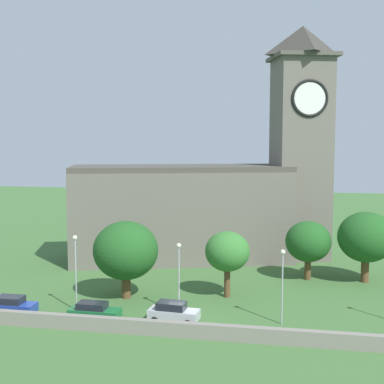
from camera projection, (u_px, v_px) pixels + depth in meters
name	position (u px, v px, depth m)	size (l,w,h in m)	color
ground_plane	(207.00, 277.00, 62.92)	(200.00, 200.00, 0.00)	#3D6633
church	(219.00, 191.00, 71.40)	(35.61, 18.13, 31.01)	#666056
quay_barrier	(171.00, 329.00, 44.39)	(46.42, 0.70, 1.27)	gray
car_blue	(12.00, 306.00, 49.65)	(4.35, 2.13, 1.77)	#233D9E
car_green	(94.00, 311.00, 48.23)	(4.67, 2.10, 1.65)	#1E6B38
car_silver	(173.00, 312.00, 47.64)	(4.62, 2.39, 1.87)	silver
streetlamp_west_mid	(75.00, 261.00, 50.44)	(0.44, 0.44, 7.29)	#9EA0A5
streetlamp_central	(179.00, 266.00, 49.69)	(0.44, 0.44, 6.70)	#9EA0A5
streetlamp_east_mid	(282.00, 274.00, 46.87)	(0.44, 0.44, 6.72)	#9EA0A5
tree_riverside_west	(227.00, 252.00, 54.78)	(4.59, 4.59, 6.87)	brown
tree_by_tower	(126.00, 251.00, 54.44)	(6.64, 6.64, 7.97)	brown
tree_churchyard	(308.00, 242.00, 61.52)	(5.24, 5.24, 6.84)	brown
tree_riverside_east	(366.00, 237.00, 60.43)	(6.36, 6.36, 8.07)	brown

